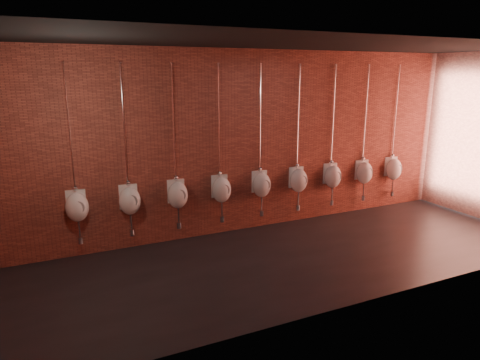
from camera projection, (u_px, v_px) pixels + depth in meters
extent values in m
plane|color=black|center=(298.00, 257.00, 6.69)|extent=(8.50, 8.50, 0.00)
cube|color=black|center=(306.00, 43.00, 5.92)|extent=(8.50, 3.00, 0.04)
cube|color=#9A4838|center=(256.00, 142.00, 7.62)|extent=(8.50, 0.04, 3.20)
cube|color=#9A4838|center=(372.00, 179.00, 4.98)|extent=(8.50, 0.04, 3.20)
ellipsoid|color=white|center=(77.00, 207.00, 6.44)|extent=(0.39, 0.35, 0.45)
cube|color=white|center=(76.00, 203.00, 6.53)|extent=(0.29, 0.09, 0.40)
cylinder|color=#9E9E9E|center=(78.00, 208.00, 6.34)|extent=(0.20, 0.05, 0.20)
cylinder|color=silver|center=(69.00, 129.00, 6.24)|extent=(0.02, 0.02, 1.90)
sphere|color=silver|center=(75.00, 188.00, 6.44)|extent=(0.08, 0.08, 0.08)
cylinder|color=silver|center=(63.00, 62.00, 6.01)|extent=(0.05, 0.05, 0.01)
cylinder|color=silver|center=(79.00, 227.00, 6.52)|extent=(0.03, 0.03, 0.30)
cylinder|color=silver|center=(80.00, 240.00, 6.57)|extent=(0.08, 0.08, 0.11)
cylinder|color=silver|center=(80.00, 238.00, 6.64)|extent=(0.03, 0.15, 0.03)
ellipsoid|color=white|center=(130.00, 201.00, 6.76)|extent=(0.39, 0.35, 0.45)
cube|color=white|center=(128.00, 196.00, 6.85)|extent=(0.29, 0.09, 0.40)
cylinder|color=#9E9E9E|center=(131.00, 201.00, 6.66)|extent=(0.20, 0.05, 0.20)
cylinder|color=silver|center=(124.00, 126.00, 6.56)|extent=(0.02, 0.02, 1.90)
sphere|color=silver|center=(128.00, 183.00, 6.76)|extent=(0.08, 0.08, 0.08)
cylinder|color=silver|center=(120.00, 62.00, 6.33)|extent=(0.05, 0.05, 0.01)
cylinder|color=silver|center=(131.00, 220.00, 6.84)|extent=(0.03, 0.03, 0.30)
cylinder|color=silver|center=(132.00, 232.00, 6.89)|extent=(0.08, 0.08, 0.11)
cylinder|color=silver|center=(131.00, 231.00, 6.96)|extent=(0.03, 0.15, 0.03)
ellipsoid|color=white|center=(178.00, 195.00, 7.08)|extent=(0.39, 0.35, 0.45)
cube|color=white|center=(176.00, 191.00, 7.17)|extent=(0.29, 0.09, 0.40)
cylinder|color=#9E9E9E|center=(180.00, 195.00, 6.98)|extent=(0.20, 0.05, 0.20)
cylinder|color=silver|center=(174.00, 124.00, 6.88)|extent=(0.02, 0.02, 1.90)
sphere|color=silver|center=(176.00, 178.00, 7.08)|extent=(0.08, 0.08, 0.08)
cylinder|color=silver|center=(171.00, 63.00, 6.65)|extent=(0.05, 0.05, 0.01)
cylinder|color=silver|center=(178.00, 213.00, 7.16)|extent=(0.03, 0.03, 0.30)
cylinder|color=silver|center=(179.00, 225.00, 7.21)|extent=(0.08, 0.08, 0.11)
cylinder|color=silver|center=(178.00, 224.00, 7.28)|extent=(0.03, 0.15, 0.03)
ellipsoid|color=white|center=(222.00, 190.00, 7.40)|extent=(0.39, 0.35, 0.45)
cube|color=white|center=(219.00, 186.00, 7.49)|extent=(0.29, 0.09, 0.40)
cylinder|color=#9E9E9E|center=(224.00, 190.00, 7.30)|extent=(0.20, 0.05, 0.20)
cylinder|color=silver|center=(219.00, 122.00, 7.20)|extent=(0.02, 0.02, 1.90)
sphere|color=silver|center=(220.00, 173.00, 7.40)|extent=(0.08, 0.08, 0.08)
cylinder|color=silver|center=(218.00, 63.00, 6.97)|extent=(0.05, 0.05, 0.01)
cylinder|color=silver|center=(222.00, 207.00, 7.48)|extent=(0.03, 0.03, 0.30)
cylinder|color=silver|center=(222.00, 219.00, 7.53)|extent=(0.08, 0.08, 0.11)
cylinder|color=silver|center=(220.00, 218.00, 7.60)|extent=(0.03, 0.15, 0.03)
ellipsoid|color=white|center=(262.00, 185.00, 7.72)|extent=(0.39, 0.35, 0.45)
cube|color=white|center=(259.00, 181.00, 7.81)|extent=(0.29, 0.09, 0.40)
cylinder|color=#9E9E9E|center=(265.00, 185.00, 7.62)|extent=(0.20, 0.05, 0.20)
cylinder|color=silver|center=(260.00, 120.00, 7.52)|extent=(0.02, 0.02, 1.90)
sphere|color=silver|center=(260.00, 169.00, 7.72)|extent=(0.08, 0.08, 0.08)
cylinder|color=silver|center=(261.00, 64.00, 7.29)|extent=(0.05, 0.05, 0.01)
cylinder|color=silver|center=(262.00, 202.00, 7.80)|extent=(0.03, 0.03, 0.30)
cylinder|color=silver|center=(261.00, 213.00, 7.85)|extent=(0.08, 0.08, 0.11)
cylinder|color=silver|center=(260.00, 212.00, 7.92)|extent=(0.03, 0.15, 0.03)
ellipsoid|color=white|center=(299.00, 181.00, 8.04)|extent=(0.39, 0.35, 0.45)
cube|color=white|center=(296.00, 177.00, 8.13)|extent=(0.29, 0.09, 0.40)
cylinder|color=#9E9E9E|center=(302.00, 181.00, 7.94)|extent=(0.20, 0.05, 0.20)
cylinder|color=silver|center=(298.00, 118.00, 7.84)|extent=(0.02, 0.02, 1.90)
sphere|color=silver|center=(297.00, 165.00, 8.04)|extent=(0.08, 0.08, 0.08)
cylinder|color=silver|center=(300.00, 64.00, 7.61)|extent=(0.05, 0.05, 0.01)
cylinder|color=silver|center=(298.00, 197.00, 8.12)|extent=(0.03, 0.03, 0.30)
cylinder|color=silver|center=(298.00, 207.00, 8.17)|extent=(0.08, 0.08, 0.11)
cylinder|color=silver|center=(296.00, 206.00, 8.24)|extent=(0.03, 0.15, 0.03)
ellipsoid|color=white|center=(333.00, 177.00, 8.36)|extent=(0.39, 0.35, 0.45)
cube|color=white|center=(330.00, 173.00, 8.45)|extent=(0.29, 0.09, 0.40)
cylinder|color=#9E9E9E|center=(337.00, 176.00, 8.26)|extent=(0.20, 0.05, 0.20)
cylinder|color=silver|center=(333.00, 116.00, 8.16)|extent=(0.02, 0.02, 1.90)
sphere|color=silver|center=(331.00, 162.00, 8.36)|extent=(0.08, 0.08, 0.08)
cylinder|color=silver|center=(336.00, 65.00, 7.93)|extent=(0.05, 0.05, 0.01)
cylinder|color=silver|center=(332.00, 192.00, 8.44)|extent=(0.03, 0.03, 0.30)
cylinder|color=silver|center=(331.00, 202.00, 8.49)|extent=(0.08, 0.08, 0.11)
cylinder|color=silver|center=(329.00, 201.00, 8.56)|extent=(0.03, 0.15, 0.03)
ellipsoid|color=white|center=(365.00, 173.00, 8.68)|extent=(0.39, 0.35, 0.45)
cube|color=white|center=(361.00, 170.00, 8.77)|extent=(0.29, 0.09, 0.40)
cylinder|color=#9E9E9E|center=(368.00, 173.00, 8.58)|extent=(0.20, 0.05, 0.20)
cylinder|color=silver|center=(366.00, 114.00, 8.48)|extent=(0.02, 0.02, 1.90)
sphere|color=silver|center=(363.00, 159.00, 8.68)|extent=(0.08, 0.08, 0.08)
cylinder|color=silver|center=(369.00, 65.00, 8.25)|extent=(0.05, 0.05, 0.01)
cylinder|color=silver|center=(363.00, 188.00, 8.76)|extent=(0.03, 0.03, 0.30)
cylinder|color=silver|center=(363.00, 198.00, 8.81)|extent=(0.08, 0.08, 0.11)
cylinder|color=silver|center=(360.00, 197.00, 8.88)|extent=(0.03, 0.15, 0.03)
ellipsoid|color=white|center=(394.00, 169.00, 9.00)|extent=(0.39, 0.35, 0.45)
cube|color=white|center=(390.00, 166.00, 9.09)|extent=(0.29, 0.09, 0.40)
cylinder|color=#9E9E9E|center=(398.00, 169.00, 8.90)|extent=(0.20, 0.05, 0.20)
cylinder|color=silver|center=(396.00, 113.00, 8.80)|extent=(0.02, 0.02, 1.90)
sphere|color=silver|center=(392.00, 156.00, 9.00)|extent=(0.08, 0.08, 0.08)
cylinder|color=silver|center=(400.00, 65.00, 8.57)|extent=(0.05, 0.05, 0.01)
cylinder|color=silver|center=(393.00, 184.00, 9.08)|extent=(0.03, 0.03, 0.30)
cylinder|color=silver|center=(392.00, 193.00, 9.13)|extent=(0.08, 0.08, 0.11)
cylinder|color=silver|center=(389.00, 193.00, 9.20)|extent=(0.03, 0.15, 0.03)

